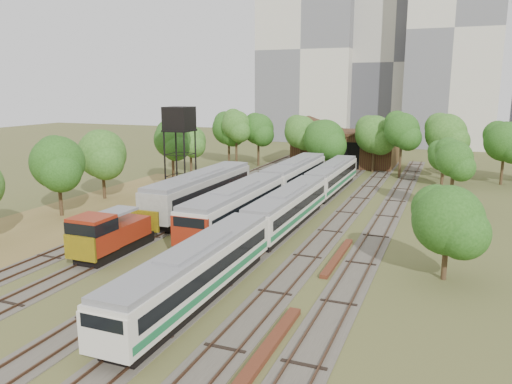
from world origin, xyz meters
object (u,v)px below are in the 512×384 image
at_px(shunter_locomotive, 108,235).
at_px(water_tower, 179,121).
at_px(railcar_red_set, 270,189).
at_px(railcar_green_set, 288,208).

distance_m(shunter_locomotive, water_tower, 22.28).
height_order(railcar_red_set, railcar_green_set, railcar_red_set).
height_order(railcar_red_set, shunter_locomotive, railcar_red_set).
relative_size(railcar_green_set, shunter_locomotive, 6.43).
height_order(railcar_red_set, water_tower, water_tower).
distance_m(railcar_red_set, water_tower, 13.47).
distance_m(railcar_red_set, railcar_green_set, 7.27).
bearing_deg(shunter_locomotive, railcar_red_set, 72.36).
relative_size(railcar_red_set, railcar_green_set, 0.66).
xyz_separation_m(railcar_red_set, water_tower, (-11.56, 1.51, 6.73)).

